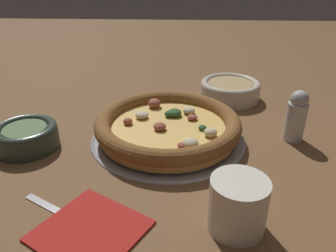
{
  "coord_description": "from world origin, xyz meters",
  "views": [
    {
      "loc": [
        0.61,
        0.03,
        0.35
      ],
      "look_at": [
        0.0,
        0.0,
        0.03
      ],
      "focal_mm": 35.0,
      "sensor_mm": 36.0,
      "label": 1
    }
  ],
  "objects": [
    {
      "name": "drinking_cup",
      "position": [
        0.26,
        0.11,
        0.04
      ],
      "size": [
        0.08,
        0.08,
        0.08
      ],
      "color": "silver",
      "rests_on": "ground_plane"
    },
    {
      "name": "bowl_far",
      "position": [
        0.05,
        -0.28,
        0.03
      ],
      "size": [
        0.13,
        0.13,
        0.05
      ],
      "color": "#334238",
      "rests_on": "ground_plane"
    },
    {
      "name": "pizza_tray",
      "position": [
        0.0,
        0.0,
        0.0
      ],
      "size": [
        0.33,
        0.33,
        0.01
      ],
      "color": "#9E9EA3",
      "rests_on": "ground_plane"
    },
    {
      "name": "bowl_near",
      "position": [
        -0.23,
        0.16,
        0.03
      ],
      "size": [
        0.16,
        0.16,
        0.05
      ],
      "color": "beige",
      "rests_on": "ground_plane"
    },
    {
      "name": "fork",
      "position": [
        0.26,
        -0.12,
        0.0
      ],
      "size": [
        0.11,
        0.18,
        0.0
      ],
      "rotation": [
        0.0,
        0.0,
        7.34
      ],
      "color": "#B7B7BC",
      "rests_on": "ground_plane"
    },
    {
      "name": "pepper_shaker",
      "position": [
        -0.01,
        0.27,
        0.05
      ],
      "size": [
        0.04,
        0.04,
        0.11
      ],
      "color": "silver",
      "rests_on": "ground_plane"
    },
    {
      "name": "ground_plane",
      "position": [
        0.0,
        0.0,
        0.0
      ],
      "size": [
        3.0,
        3.0,
        0.0
      ],
      "primitive_type": "plane",
      "color": "brown"
    },
    {
      "name": "pizza",
      "position": [
        -0.0,
        0.0,
        0.03
      ],
      "size": [
        0.31,
        0.31,
        0.05
      ],
      "color": "tan",
      "rests_on": "pizza_tray"
    },
    {
      "name": "napkin",
      "position": [
        0.28,
        -0.1,
        0.0
      ],
      "size": [
        0.18,
        0.18,
        0.01
      ],
      "rotation": [
        0.0,
        0.0,
        -0.53
      ],
      "color": "#B2231E",
      "rests_on": "ground_plane"
    }
  ]
}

